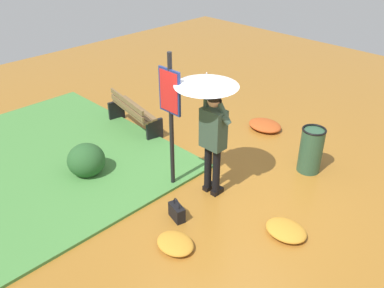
% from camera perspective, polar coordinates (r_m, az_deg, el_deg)
% --- Properties ---
extents(ground_plane, '(18.00, 18.00, 0.00)m').
position_cam_1_polar(ground_plane, '(6.80, 5.05, -7.07)').
color(ground_plane, '#9E6623').
extents(grass_verge, '(4.80, 4.00, 0.05)m').
position_cam_1_polar(grass_verge, '(8.14, -19.47, -1.82)').
color(grass_verge, '#47843D').
rests_on(grass_verge, ground_plane).
extents(person_with_umbrella, '(0.96, 0.96, 2.04)m').
position_cam_1_polar(person_with_umbrella, '(6.10, 2.43, 5.44)').
color(person_with_umbrella, black).
rests_on(person_with_umbrella, ground_plane).
extents(info_sign_post, '(0.44, 0.07, 2.30)m').
position_cam_1_polar(info_sign_post, '(6.29, -3.01, 5.16)').
color(info_sign_post, black).
rests_on(info_sign_post, ground_plane).
extents(handbag, '(0.33, 0.21, 0.37)m').
position_cam_1_polar(handbag, '(6.24, -2.12, -9.37)').
color(handbag, black).
rests_on(handbag, ground_plane).
extents(park_bench, '(1.41, 0.62, 0.75)m').
position_cam_1_polar(park_bench, '(8.60, -8.24, 4.35)').
color(park_bench, black).
rests_on(park_bench, ground_plane).
extents(trash_bin, '(0.42, 0.42, 0.83)m').
position_cam_1_polar(trash_bin, '(7.45, 16.16, -0.79)').
color(trash_bin, '#2D5138').
rests_on(trash_bin, ground_plane).
extents(shrub_cluster, '(0.71, 0.65, 0.58)m').
position_cam_1_polar(shrub_cluster, '(7.38, -14.45, -2.14)').
color(shrub_cluster, '#285628').
rests_on(shrub_cluster, ground_plane).
extents(leaf_pile_near_person, '(0.62, 0.49, 0.14)m').
position_cam_1_polar(leaf_pile_near_person, '(6.17, 12.90, -11.55)').
color(leaf_pile_near_person, '#C68428').
rests_on(leaf_pile_near_person, ground_plane).
extents(leaf_pile_by_bench, '(0.56, 0.45, 0.12)m').
position_cam_1_polar(leaf_pile_by_bench, '(5.83, -2.34, -13.60)').
color(leaf_pile_by_bench, '#C68428').
rests_on(leaf_pile_by_bench, ground_plane).
extents(leaf_pile_far_path, '(0.72, 0.58, 0.16)m').
position_cam_1_polar(leaf_pile_far_path, '(8.84, 10.07, 2.57)').
color(leaf_pile_far_path, '#B74C1E').
rests_on(leaf_pile_far_path, ground_plane).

